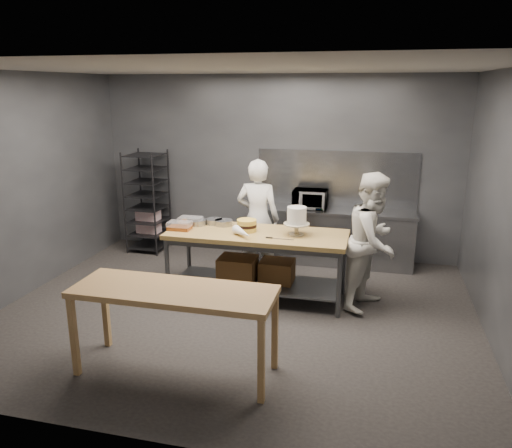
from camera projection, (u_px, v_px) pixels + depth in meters
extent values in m
plane|color=black|center=(236.00, 312.00, 6.41)|extent=(6.00, 6.00, 0.00)
cube|color=#4C4F54|center=(277.00, 167.00, 8.35)|extent=(6.00, 0.04, 3.00)
cube|color=olive|center=(257.00, 235.00, 6.65)|extent=(2.40, 0.90, 0.06)
cube|color=#47494C|center=(257.00, 283.00, 6.84)|extent=(2.25, 0.75, 0.03)
cylinder|color=#47494C|center=(167.00, 270.00, 6.67)|extent=(0.06, 0.06, 0.86)
cylinder|color=#47494C|center=(189.00, 252.00, 7.40)|extent=(0.06, 0.06, 0.86)
cylinder|color=#47494C|center=(339.00, 285.00, 6.15)|extent=(0.06, 0.06, 0.86)
cylinder|color=#47494C|center=(344.00, 264.00, 6.88)|extent=(0.06, 0.06, 0.86)
cube|color=brown|center=(238.00, 269.00, 6.80)|extent=(0.50, 0.40, 0.35)
cube|color=brown|center=(277.00, 271.00, 6.82)|extent=(0.45, 0.38, 0.30)
cube|color=olive|center=(174.00, 292.00, 4.85)|extent=(2.00, 0.70, 0.06)
cube|color=olive|center=(74.00, 336.00, 4.91)|extent=(0.06, 0.06, 0.84)
cube|color=olive|center=(106.00, 311.00, 5.47)|extent=(0.06, 0.06, 0.84)
cube|color=olive|center=(261.00, 361.00, 4.47)|extent=(0.06, 0.06, 0.84)
cube|color=olive|center=(275.00, 330.00, 5.03)|extent=(0.06, 0.06, 0.84)
cube|color=slate|center=(333.00, 211.00, 7.98)|extent=(2.60, 0.60, 0.04)
cube|color=slate|center=(332.00, 237.00, 8.10)|extent=(2.56, 0.56, 0.86)
cube|color=slate|center=(336.00, 178.00, 8.14)|extent=(2.60, 0.02, 0.90)
cube|color=black|center=(147.00, 201.00, 8.65)|extent=(0.61, 0.66, 1.75)
cube|color=silver|center=(148.00, 220.00, 8.74)|extent=(0.38, 0.25, 0.45)
imported|color=white|center=(258.00, 218.00, 7.45)|extent=(0.67, 0.45, 1.79)
imported|color=silver|center=(373.00, 241.00, 6.36)|extent=(0.95, 1.05, 1.78)
imported|color=black|center=(310.00, 199.00, 8.03)|extent=(0.54, 0.37, 0.30)
cylinder|color=#B0A78D|center=(296.00, 234.00, 6.53)|extent=(0.20, 0.20, 0.02)
cylinder|color=#B0A78D|center=(296.00, 229.00, 6.51)|extent=(0.06, 0.06, 0.12)
cylinder|color=#B0A78D|center=(297.00, 224.00, 6.49)|extent=(0.34, 0.34, 0.02)
cylinder|color=silver|center=(297.00, 215.00, 6.46)|extent=(0.25, 0.25, 0.22)
cylinder|color=gold|center=(247.00, 229.00, 6.70)|extent=(0.26, 0.26, 0.06)
cylinder|color=black|center=(247.00, 225.00, 6.68)|extent=(0.26, 0.26, 0.04)
cylinder|color=gold|center=(247.00, 222.00, 6.67)|extent=(0.26, 0.26, 0.06)
cylinder|color=gray|center=(214.00, 221.00, 7.04)|extent=(0.23, 0.23, 0.07)
cylinder|color=gray|center=(224.00, 223.00, 6.98)|extent=(0.25, 0.25, 0.07)
cylinder|color=gray|center=(197.00, 222.00, 7.01)|extent=(0.28, 0.28, 0.07)
cone|color=silver|center=(243.00, 233.00, 6.42)|extent=(0.35, 0.36, 0.12)
cube|color=slate|center=(283.00, 239.00, 6.35)|extent=(0.28, 0.02, 0.00)
cube|color=black|center=(269.00, 238.00, 6.39)|extent=(0.09, 0.02, 0.02)
cube|color=#A25620|center=(180.00, 228.00, 6.77)|extent=(0.30, 0.20, 0.05)
cube|color=silver|center=(180.00, 224.00, 6.75)|extent=(0.31, 0.21, 0.06)
cube|color=#A25620|center=(191.00, 223.00, 7.01)|extent=(0.30, 0.20, 0.05)
cube|color=silver|center=(190.00, 219.00, 7.00)|extent=(0.31, 0.21, 0.06)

